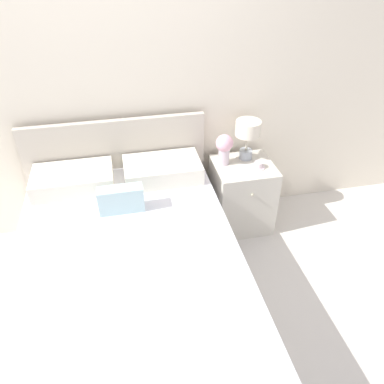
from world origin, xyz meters
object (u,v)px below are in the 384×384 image
object	(u,v)px
nightstand	(242,195)
teacup	(259,165)
table_lamp	(248,132)
bed	(130,274)
flower_vase	(225,147)

from	to	relation	value
nightstand	teacup	bearing A→B (deg)	-31.08
nightstand	table_lamp	distance (m)	0.56
bed	flower_vase	bearing A→B (deg)	42.21
bed	nightstand	bearing A→B (deg)	35.04
bed	table_lamp	size ratio (longest dim) A/B	6.05
flower_vase	teacup	distance (m)	0.31
bed	nightstand	size ratio (longest dim) A/B	3.36
bed	table_lamp	distance (m)	1.44
flower_vase	teacup	bearing A→B (deg)	-25.88
table_lamp	teacup	distance (m)	0.28
bed	table_lamp	bearing A→B (deg)	37.68
nightstand	bed	bearing A→B (deg)	-144.96
bed	flower_vase	size ratio (longest dim) A/B	7.98
bed	teacup	distance (m)	1.33
nightstand	teacup	xyz separation A→B (m)	(0.10, -0.06, 0.33)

